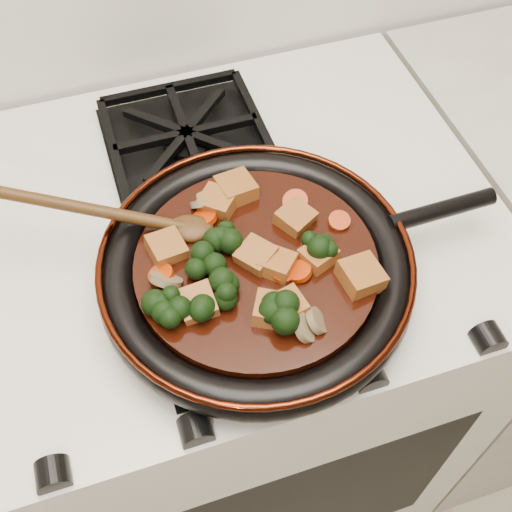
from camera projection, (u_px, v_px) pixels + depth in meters
name	position (u px, v px, depth m)	size (l,w,h in m)	color
stove	(227.00, 365.00, 1.22)	(0.76, 0.60, 0.90)	silver
burner_grate_front	(246.00, 295.00, 0.77)	(0.23, 0.23, 0.03)	black
burner_grate_back	(187.00, 138.00, 0.92)	(0.23, 0.23, 0.03)	black
skillet	(258.00, 269.00, 0.75)	(0.50, 0.37, 0.05)	black
braising_sauce	(256.00, 266.00, 0.75)	(0.28, 0.28, 0.02)	black
tofu_cube_0	(236.00, 189.00, 0.79)	(0.04, 0.04, 0.02)	brown
tofu_cube_1	(272.00, 310.00, 0.69)	(0.04, 0.04, 0.02)	brown
tofu_cube_2	(198.00, 304.00, 0.70)	(0.04, 0.04, 0.02)	brown
tofu_cube_3	(295.00, 218.00, 0.77)	(0.04, 0.04, 0.02)	brown
tofu_cube_4	(289.00, 307.00, 0.70)	(0.04, 0.03, 0.02)	brown
tofu_cube_5	(277.00, 264.00, 0.73)	(0.04, 0.04, 0.02)	brown
tofu_cube_6	(218.00, 202.00, 0.78)	(0.04, 0.04, 0.02)	brown
tofu_cube_7	(361.00, 276.00, 0.72)	(0.04, 0.04, 0.02)	brown
tofu_cube_8	(166.00, 248.00, 0.74)	(0.04, 0.04, 0.02)	brown
tofu_cube_9	(318.00, 256.00, 0.74)	(0.03, 0.04, 0.02)	brown
tofu_cube_10	(256.00, 256.00, 0.74)	(0.04, 0.04, 0.02)	brown
broccoli_floret_0	(218.00, 238.00, 0.75)	(0.06, 0.06, 0.05)	black
broccoli_floret_1	(193.00, 315.00, 0.69)	(0.06, 0.06, 0.05)	black
broccoli_floret_2	(201.00, 263.00, 0.72)	(0.06, 0.06, 0.06)	black
broccoli_floret_3	(279.00, 316.00, 0.68)	(0.06, 0.06, 0.05)	black
broccoli_floret_4	(316.00, 248.00, 0.74)	(0.06, 0.06, 0.05)	black
broccoli_floret_5	(225.00, 288.00, 0.70)	(0.06, 0.06, 0.05)	black
broccoli_floret_6	(165.00, 312.00, 0.69)	(0.06, 0.06, 0.05)	black
carrot_coin_0	(205.00, 218.00, 0.77)	(0.03, 0.03, 0.01)	#AA2A04
carrot_coin_1	(295.00, 202.00, 0.79)	(0.03, 0.03, 0.01)	#AA2A04
carrot_coin_2	(161.00, 275.00, 0.72)	(0.03, 0.03, 0.01)	#AA2A04
carrot_coin_3	(299.00, 272.00, 0.73)	(0.03, 0.03, 0.01)	#AA2A04
carrot_coin_4	(339.00, 221.00, 0.77)	(0.03, 0.03, 0.01)	#AA2A04
carrot_coin_5	(282.00, 271.00, 0.73)	(0.03, 0.03, 0.01)	#AA2A04
mushroom_slice_0	(202.00, 203.00, 0.78)	(0.03, 0.03, 0.01)	brown
mushroom_slice_1	(209.00, 200.00, 0.79)	(0.03, 0.03, 0.01)	brown
mushroom_slice_2	(317.00, 321.00, 0.69)	(0.03, 0.03, 0.01)	brown
mushroom_slice_3	(306.00, 328.00, 0.68)	(0.03, 0.03, 0.01)	brown
mushroom_slice_4	(166.00, 279.00, 0.72)	(0.04, 0.04, 0.01)	brown
wooden_spoon	(125.00, 216.00, 0.75)	(0.16, 0.09, 0.26)	#3F250D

